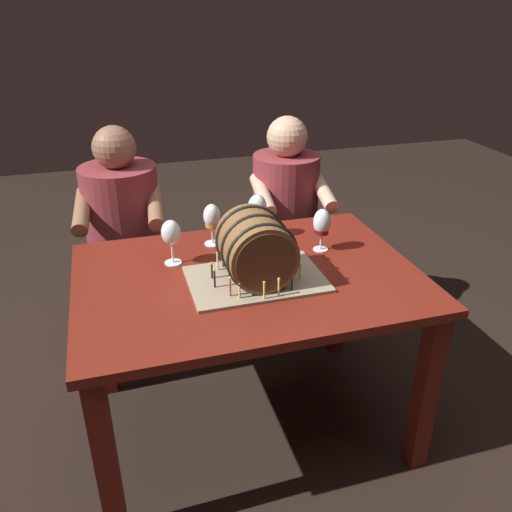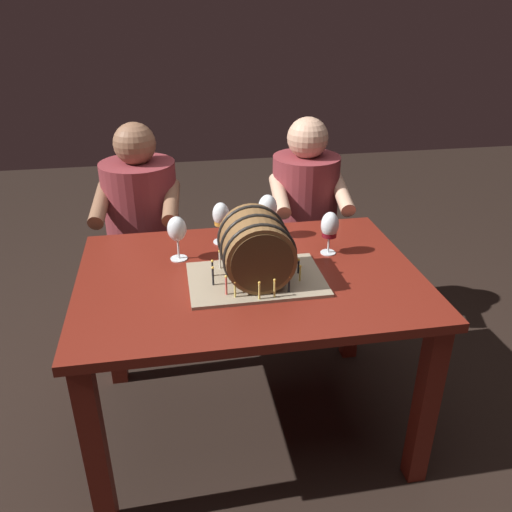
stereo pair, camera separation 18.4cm
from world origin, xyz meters
name	(u,v)px [view 1 (the left image)]	position (x,y,z in m)	size (l,w,h in m)	color
ground_plane	(249,421)	(0.00, 0.00, 0.00)	(8.00, 8.00, 0.00)	black
dining_table	(248,300)	(0.00, 0.00, 0.62)	(1.26, 0.89, 0.73)	maroon
barrel_cake	(256,251)	(0.01, -0.06, 0.85)	(0.48, 0.32, 0.26)	gray
wine_glass_rose	(257,209)	(0.13, 0.31, 0.86)	(0.08, 0.08, 0.19)	white
wine_glass_amber	(212,218)	(-0.07, 0.29, 0.85)	(0.07, 0.07, 0.18)	white
wine_glass_empty	(171,234)	(-0.25, 0.17, 0.85)	(0.07, 0.07, 0.18)	white
wine_glass_red	(322,224)	(0.34, 0.12, 0.84)	(0.07, 0.07, 0.18)	white
person_seated_left	(127,250)	(-0.41, 0.75, 0.54)	(0.42, 0.50, 1.14)	#4C1B1E
person_seated_right	(285,233)	(0.41, 0.75, 0.52)	(0.39, 0.48, 1.14)	#4C1B1E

